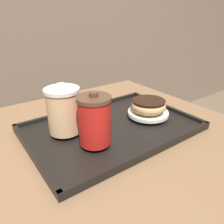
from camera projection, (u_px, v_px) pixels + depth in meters
cafe_table at (109, 177)px, 0.78m from camera, size 0.83×0.81×0.75m
serving_tray at (112, 128)px, 0.70m from camera, size 0.52×0.36×0.02m
coffee_cup_front at (95, 120)px, 0.57m from camera, size 0.09×0.09×0.14m
coffee_cup_rear at (64, 110)px, 0.62m from camera, size 0.10×0.10×0.15m
plate_with_chocolate_donut at (148, 113)px, 0.75m from camera, size 0.14×0.14×0.01m
donut_chocolate_glazed at (149, 105)px, 0.74m from camera, size 0.12×0.12×0.04m
spoon at (92, 108)px, 0.80m from camera, size 0.04×0.17×0.01m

